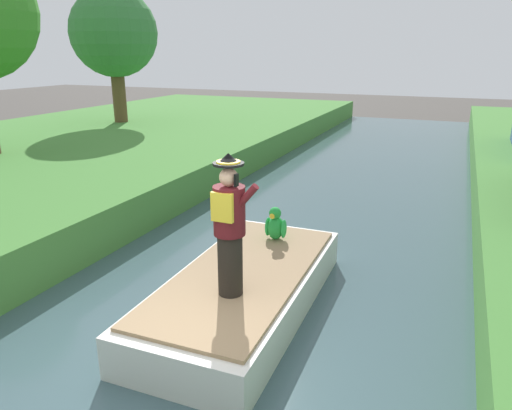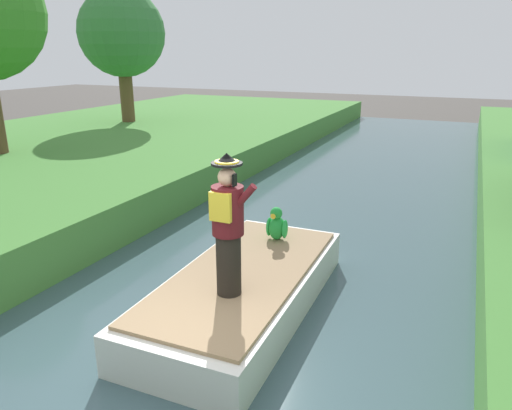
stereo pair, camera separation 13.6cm
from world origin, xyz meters
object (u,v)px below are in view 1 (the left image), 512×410
(person_pirate, at_px, (230,226))
(tree_broad, at_px, (114,34))
(parrot_plush, at_px, (276,225))
(boat, at_px, (244,290))

(person_pirate, bearing_deg, tree_broad, 137.30)
(parrot_plush, distance_m, tree_broad, 13.85)
(boat, xyz_separation_m, tree_broad, (-10.08, 10.19, 3.94))
(person_pirate, bearing_deg, boat, 103.84)
(person_pirate, relative_size, tree_broad, 0.36)
(boat, xyz_separation_m, parrot_plush, (-0.01, 1.30, 0.55))
(boat, distance_m, tree_broad, 14.86)
(person_pirate, bearing_deg, parrot_plush, 97.79)
(parrot_plush, bearing_deg, person_pirate, -86.34)
(person_pirate, xyz_separation_m, parrot_plush, (-0.13, 1.98, -0.68))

